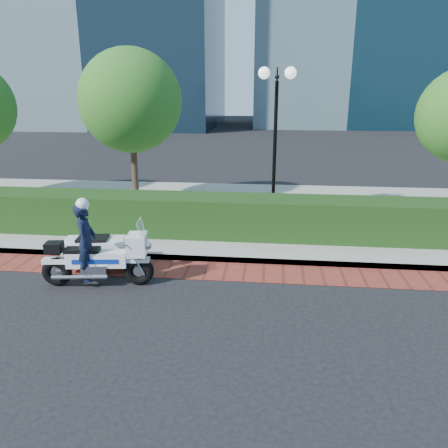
# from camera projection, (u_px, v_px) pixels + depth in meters

# --- Properties ---
(ground) EXTENTS (120.00, 120.00, 0.00)m
(ground) POSITION_uv_depth(u_px,v_px,m) (217.00, 304.00, 8.03)
(ground) COLOR black
(ground) RESTS_ON ground
(brick_strip) EXTENTS (60.00, 1.00, 0.01)m
(brick_strip) POSITION_uv_depth(u_px,v_px,m) (225.00, 271.00, 9.45)
(brick_strip) COLOR maroon
(brick_strip) RESTS_ON ground
(sidewalk) EXTENTS (60.00, 8.00, 0.15)m
(sidewalk) POSITION_uv_depth(u_px,v_px,m) (240.00, 213.00, 13.70)
(sidewalk) COLOR gray
(sidewalk) RESTS_ON ground
(hedge_main) EXTENTS (18.00, 1.20, 1.00)m
(hedge_main) POSITION_uv_depth(u_px,v_px,m) (234.00, 216.00, 11.26)
(hedge_main) COLOR black
(hedge_main) RESTS_ON sidewalk
(lamppost) EXTENTS (1.02, 0.70, 4.21)m
(lamppost) POSITION_uv_depth(u_px,v_px,m) (276.00, 121.00, 11.99)
(lamppost) COLOR black
(lamppost) RESTS_ON sidewalk
(tree_b) EXTENTS (3.20, 3.20, 4.89)m
(tree_b) POSITION_uv_depth(u_px,v_px,m) (130.00, 101.00, 13.55)
(tree_b) COLOR #332319
(tree_b) RESTS_ON sidewalk
(police_motorcycle) EXTENTS (2.23, 1.59, 1.81)m
(police_motorcycle) POSITION_uv_depth(u_px,v_px,m) (96.00, 251.00, 8.93)
(police_motorcycle) COLOR black
(police_motorcycle) RESTS_ON ground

